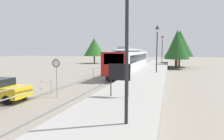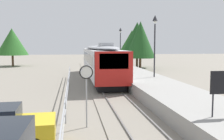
{
  "view_description": "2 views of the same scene",
  "coord_description": "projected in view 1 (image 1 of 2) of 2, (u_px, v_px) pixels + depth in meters",
  "views": [
    {
      "loc": [
        5.48,
        -1.35,
        3.44
      ],
      "look_at": [
        0.4,
        16.27,
        1.6
      ],
      "focal_mm": 31.91,
      "sensor_mm": 36.0,
      "label": 1
    },
    {
      "loc": [
        -2.92,
        -0.17,
        3.69
      ],
      "look_at": [
        0.0,
        19.27,
        1.8
      ],
      "focal_mm": 41.77,
      "sensor_mm": 36.0,
      "label": 2
    }
  ],
  "objects": [
    {
      "name": "commuter_train",
      "position": [
        131.0,
        59.0,
        29.31
      ],
      "size": [
        2.82,
        18.88,
        3.74
      ],
      "color": "silver",
      "rests_on": "track_rails"
    },
    {
      "name": "tree_distant_left",
      "position": [
        180.0,
        44.0,
        40.08
      ],
      "size": [
        5.41,
        5.41,
        7.37
      ],
      "color": "brown",
      "rests_on": "ground"
    },
    {
      "name": "tree_behind_carpark",
      "position": [
        177.0,
        44.0,
        35.92
      ],
      "size": [
        4.44,
        4.44,
        7.1
      ],
      "color": "brown",
      "rests_on": "ground"
    },
    {
      "name": "ground_plane",
      "position": [
        99.0,
        78.0,
        25.01
      ],
      "size": [
        160.0,
        160.0,
        0.0
      ],
      "primitive_type": "plane",
      "color": "gray"
    },
    {
      "name": "platform_lamp_mid_platform",
      "position": [
        157.0,
        40.0,
        22.29
      ],
      "size": [
        0.34,
        0.34,
        5.35
      ],
      "color": "#232328",
      "rests_on": "station_platform"
    },
    {
      "name": "station_platform",
      "position": [
        149.0,
        76.0,
        23.24
      ],
      "size": [
        3.9,
        60.0,
        0.9
      ],
      "primitive_type": "cube",
      "color": "#999691",
      "rests_on": "ground"
    },
    {
      "name": "speed_limit_sign",
      "position": [
        56.0,
        68.0,
        14.36
      ],
      "size": [
        0.61,
        0.1,
        2.81
      ],
      "color": "#9EA0A5",
      "rests_on": "ground"
    },
    {
      "name": "platform_lamp_near_end",
      "position": [
        127.0,
        14.0,
        6.52
      ],
      "size": [
        0.34,
        0.34,
        5.35
      ],
      "color": "#232328",
      "rests_on": "station_platform"
    },
    {
      "name": "platform_notice_board",
      "position": [
        119.0,
        73.0,
        10.79
      ],
      "size": [
        1.2,
        0.08,
        1.8
      ],
      "color": "#232328",
      "rests_on": "station_platform"
    },
    {
      "name": "tree_behind_station_far",
      "position": [
        94.0,
        47.0,
        51.47
      ],
      "size": [
        5.42,
        5.42,
        6.55
      ],
      "color": "brown",
      "rests_on": "ground"
    },
    {
      "name": "carpark_fence",
      "position": [
        51.0,
        83.0,
        15.44
      ],
      "size": [
        0.06,
        36.06,
        1.25
      ],
      "color": "#9EA0A5",
      "rests_on": "ground"
    },
    {
      "name": "platform_lamp_far_end",
      "position": [
        162.0,
        44.0,
        38.06
      ],
      "size": [
        0.34,
        0.34,
        5.35
      ],
      "color": "#232328",
      "rests_on": "station_platform"
    },
    {
      "name": "track_rails",
      "position": [
        122.0,
        78.0,
        24.18
      ],
      "size": [
        3.2,
        60.0,
        0.14
      ],
      "color": "gray",
      "rests_on": "ground"
    },
    {
      "name": "tree_distant_centre",
      "position": [
        176.0,
        47.0,
        41.31
      ],
      "size": [
        4.98,
        4.98,
        6.11
      ],
      "color": "brown",
      "rests_on": "ground"
    }
  ]
}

